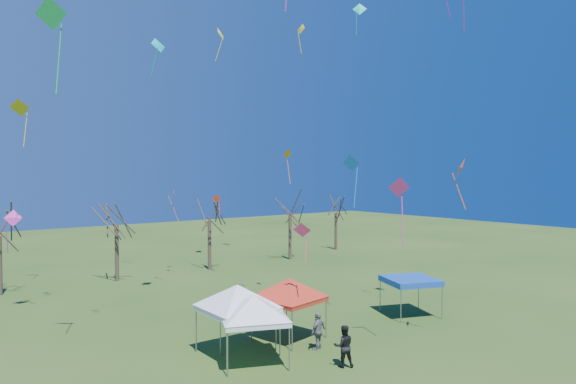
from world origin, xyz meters
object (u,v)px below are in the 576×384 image
tent_red (289,282)px  person_dark (344,346)px  tree_3 (209,203)px  tent_white_west (253,300)px  tree_2 (116,204)px  tree_4 (290,200)px  tent_blue (410,281)px  tent_white_mid (237,289)px  tree_5 (336,200)px  person_grey (318,331)px

tent_red → person_dark: 5.10m
tree_3 → tent_white_west: (-9.85, -21.72, -3.13)m
tree_2 → tree_4: bearing=-1.2°
tent_blue → tent_white_mid: bearing=176.7°
tent_white_mid → tree_4: bearing=46.6°
tree_5 → tent_blue: size_ratio=1.95×
tree_5 → tent_blue: tree_5 is taller
tent_red → tent_blue: size_ratio=1.09×
tree_4 → tree_5: (8.37, 2.06, -0.33)m
tree_5 → person_grey: size_ratio=4.01×
tree_3 → person_grey: (-6.30, -22.19, -5.15)m
tree_4 → person_grey: (-15.62, -22.15, -5.13)m
tree_4 → tree_2: bearing=178.8°
tree_2 → tent_white_mid: tree_2 is taller
tent_white_mid → tent_red: (3.40, 0.30, -0.15)m
tent_white_mid → tent_blue: 12.20m
tree_4 → tree_5: 8.62m
tent_white_mid → person_dark: size_ratio=2.34×
tree_5 → person_dark: size_ratio=3.93×
person_dark → person_grey: 2.50m
tree_2 → tent_white_mid: (-1.40, -20.61, -3.13)m
tree_3 → tree_4: bearing=-0.3°
tree_2 → tent_white_west: tree_2 is taller
tree_2 → tent_blue: size_ratio=2.14×
tree_2 → person_dark: size_ratio=4.31×
tree_4 → tree_5: tree_4 is taller
tree_3 → tent_white_west: 24.05m
tree_3 → tree_5: size_ratio=1.06×
tent_red → person_dark: bearing=-96.0°
tree_5 → tent_red: (-24.09, -22.00, -2.72)m
tree_4 → tent_blue: tree_4 is taller
tree_3 → tent_blue: size_ratio=2.07×
tent_white_west → tent_white_mid: tent_white_mid is taller
tent_white_west → tent_white_mid: 1.46m
tree_3 → person_grey: bearing=-105.8°
tree_2 → person_grey: bearing=-84.7°
tree_4 → tree_5: size_ratio=1.06×
tent_blue → person_dark: bearing=-158.5°
tree_3 → tent_white_mid: 22.71m
tree_3 → tent_blue: (2.34, -20.99, -3.95)m
tent_blue → person_grey: tent_blue is taller
tree_4 → tree_5: bearing=13.9°
tent_white_west → tent_blue: tent_white_west is taller
tree_4 → tent_white_mid: (-19.13, -20.24, -2.90)m
tree_3 → tree_4: tree_3 is taller
tree_3 → tent_white_west: bearing=-114.4°
tree_5 → person_grey: bearing=-134.7°
tree_5 → tent_white_west: 36.47m
tent_white_mid → tent_red: bearing=5.0°
tree_3 → person_dark: size_ratio=4.17×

